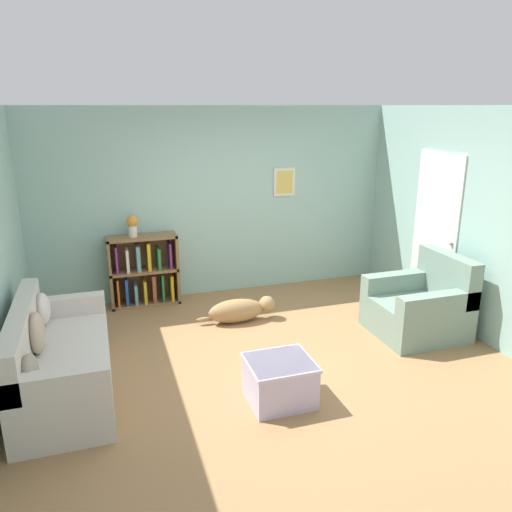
{
  "coord_description": "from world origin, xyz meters",
  "views": [
    {
      "loc": [
        -1.56,
        -4.47,
        2.59
      ],
      "look_at": [
        0.0,
        0.4,
        1.05
      ],
      "focal_mm": 35.0,
      "sensor_mm": 36.0,
      "label": 1
    }
  ],
  "objects": [
    {
      "name": "ground_plane",
      "position": [
        0.0,
        0.0,
        0.0
      ],
      "size": [
        14.0,
        14.0,
        0.0
      ],
      "primitive_type": "plane",
      "color": "#997047"
    },
    {
      "name": "wall_back",
      "position": [
        0.0,
        2.25,
        1.3
      ],
      "size": [
        5.6,
        0.13,
        2.6
      ],
      "color": "#93BCB2",
      "rests_on": "ground_plane"
    },
    {
      "name": "wall_right",
      "position": [
        2.55,
        0.02,
        1.29
      ],
      "size": [
        0.16,
        5.0,
        2.6
      ],
      "color": "#93BCB2",
      "rests_on": "ground_plane"
    },
    {
      "name": "couch",
      "position": [
        -2.04,
        0.01,
        0.33
      ],
      "size": [
        0.8,
        1.8,
        0.88
      ],
      "color": "beige",
      "rests_on": "ground_plane"
    },
    {
      "name": "bookshelf",
      "position": [
        -1.06,
        2.04,
        0.45
      ],
      "size": [
        0.91,
        0.31,
        0.96
      ],
      "color": "olive",
      "rests_on": "ground_plane"
    },
    {
      "name": "recliner_chair",
      "position": [
        1.95,
        0.12,
        0.33
      ],
      "size": [
        0.97,
        0.93,
        0.95
      ],
      "color": "gray",
      "rests_on": "ground_plane"
    },
    {
      "name": "coffee_table",
      "position": [
        -0.14,
        -0.73,
        0.22
      ],
      "size": [
        0.59,
        0.54,
        0.4
      ],
      "color": "#BCB2D1",
      "rests_on": "ground_plane"
    },
    {
      "name": "dog",
      "position": [
        0.01,
        1.07,
        0.15
      ],
      "size": [
        1.01,
        0.27,
        0.3
      ],
      "color": "#9E7A4C",
      "rests_on": "ground_plane"
    },
    {
      "name": "vase",
      "position": [
        -1.16,
        2.02,
        1.11
      ],
      "size": [
        0.15,
        0.15,
        0.28
      ],
      "color": "silver",
      "rests_on": "bookshelf"
    }
  ]
}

